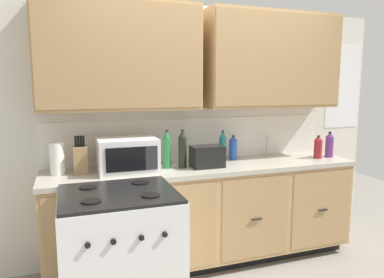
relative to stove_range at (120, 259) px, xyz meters
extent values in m
plane|color=gray|center=(0.87, 0.33, -0.47)|extent=(8.00, 8.00, 0.00)
cube|color=silver|center=(0.87, 0.96, 0.71)|extent=(3.99, 0.05, 2.37)
cube|color=white|center=(0.87, 0.93, 0.65)|extent=(2.79, 0.01, 0.40)
cube|color=tan|center=(0.15, 0.76, 1.40)|extent=(1.34, 0.34, 0.89)
cube|color=#A58052|center=(0.15, 0.59, 1.40)|extent=(1.32, 0.01, 0.84)
cube|color=tan|center=(1.59, 0.76, 1.40)|extent=(1.34, 0.34, 0.89)
cube|color=#A58052|center=(1.59, 0.59, 1.40)|extent=(1.32, 0.01, 0.84)
cube|color=white|center=(2.61, 0.93, 1.15)|extent=(0.44, 0.01, 0.90)
cube|color=black|center=(0.87, 0.66, -0.42)|extent=(2.73, 0.48, 0.10)
cube|color=tan|center=(0.87, 0.63, 0.02)|extent=(2.79, 0.60, 0.78)
cube|color=#A88354|center=(-0.18, 0.33, 0.02)|extent=(0.64, 0.01, 0.72)
cube|color=black|center=(-0.18, 0.31, 0.02)|extent=(0.10, 0.01, 0.01)
cube|color=#A88354|center=(0.52, 0.33, 0.02)|extent=(0.64, 0.01, 0.72)
cube|color=black|center=(0.52, 0.31, 0.02)|extent=(0.10, 0.01, 0.01)
cube|color=#A88354|center=(1.22, 0.33, 0.02)|extent=(0.64, 0.01, 0.72)
cube|color=black|center=(1.22, 0.31, 0.02)|extent=(0.10, 0.01, 0.01)
cube|color=#A88354|center=(1.91, 0.33, 0.02)|extent=(0.64, 0.01, 0.72)
cube|color=black|center=(1.91, 0.31, 0.02)|extent=(0.10, 0.01, 0.01)
cube|color=#ADA899|center=(0.87, 0.63, 0.43)|extent=(2.82, 0.63, 0.04)
cube|color=#A8AAAF|center=(1.62, 0.66, 0.44)|extent=(0.56, 0.38, 0.02)
cube|color=white|center=(0.00, 0.00, -0.01)|extent=(0.76, 0.66, 0.92)
cube|color=black|center=(0.00, 0.00, 0.46)|extent=(0.74, 0.65, 0.02)
cylinder|color=black|center=(-0.18, -0.16, 0.47)|extent=(0.12, 0.12, 0.01)
cylinder|color=black|center=(0.18, -0.16, 0.47)|extent=(0.12, 0.12, 0.01)
cylinder|color=black|center=(-0.18, 0.16, 0.47)|extent=(0.12, 0.12, 0.01)
cylinder|color=black|center=(0.18, 0.16, 0.47)|extent=(0.12, 0.12, 0.01)
cylinder|color=black|center=(-0.22, -0.34, 0.28)|extent=(0.03, 0.02, 0.03)
cylinder|color=black|center=(-0.08, -0.34, 0.28)|extent=(0.03, 0.02, 0.03)
cylinder|color=black|center=(0.08, -0.34, 0.28)|extent=(0.03, 0.02, 0.03)
cylinder|color=black|center=(0.22, -0.34, 0.28)|extent=(0.03, 0.02, 0.03)
cube|color=white|center=(0.16, 0.62, 0.59)|extent=(0.48, 0.36, 0.28)
cube|color=black|center=(0.12, 0.44, 0.59)|extent=(0.31, 0.01, 0.19)
cube|color=#28282D|center=(0.33, 0.44, 0.59)|extent=(0.10, 0.01, 0.19)
cube|color=black|center=(0.85, 0.56, 0.55)|extent=(0.28, 0.18, 0.19)
cube|color=black|center=(0.80, 0.56, 0.64)|extent=(0.02, 0.13, 0.01)
cube|color=black|center=(0.90, 0.56, 0.64)|extent=(0.02, 0.13, 0.01)
cube|color=#9C794E|center=(-0.21, 0.69, 0.56)|extent=(0.11, 0.14, 0.22)
cylinder|color=black|center=(-0.24, 0.68, 0.72)|extent=(0.02, 0.02, 0.09)
cylinder|color=black|center=(-0.22, 0.68, 0.72)|extent=(0.02, 0.02, 0.09)
cylinder|color=black|center=(-0.20, 0.68, 0.72)|extent=(0.02, 0.02, 0.09)
cylinder|color=black|center=(-0.18, 0.68, 0.72)|extent=(0.02, 0.02, 0.09)
cylinder|color=#B2B5BA|center=(1.62, 0.84, 0.55)|extent=(0.02, 0.02, 0.20)
cylinder|color=white|center=(-0.38, 0.71, 0.58)|extent=(0.12, 0.12, 0.26)
cylinder|color=#1E707A|center=(1.06, 0.71, 0.57)|extent=(0.06, 0.06, 0.24)
cone|color=#1E707A|center=(1.06, 0.71, 0.72)|extent=(0.06, 0.06, 0.06)
cylinder|color=black|center=(1.06, 0.71, 0.74)|extent=(0.02, 0.02, 0.02)
cylinder|color=#237A38|center=(0.51, 0.64, 0.59)|extent=(0.06, 0.06, 0.27)
cone|color=#237A38|center=(0.51, 0.64, 0.75)|extent=(0.06, 0.06, 0.07)
cylinder|color=black|center=(0.51, 0.64, 0.78)|extent=(0.02, 0.02, 0.02)
cylinder|color=#663384|center=(2.18, 0.59, 0.55)|extent=(0.08, 0.08, 0.20)
cone|color=#663384|center=(2.18, 0.59, 0.68)|extent=(0.07, 0.07, 0.05)
cylinder|color=black|center=(2.18, 0.59, 0.70)|extent=(0.03, 0.03, 0.02)
cylinder|color=maroon|center=(2.02, 0.56, 0.54)|extent=(0.08, 0.08, 0.18)
cone|color=maroon|center=(2.02, 0.56, 0.66)|extent=(0.07, 0.07, 0.05)
cylinder|color=black|center=(2.02, 0.56, 0.67)|extent=(0.03, 0.03, 0.02)
cylinder|color=blue|center=(1.21, 0.79, 0.55)|extent=(0.08, 0.08, 0.19)
cone|color=blue|center=(1.21, 0.79, 0.66)|extent=(0.07, 0.07, 0.05)
cylinder|color=black|center=(1.21, 0.79, 0.68)|extent=(0.03, 0.03, 0.02)
cylinder|color=black|center=(0.64, 0.61, 0.59)|extent=(0.07, 0.07, 0.27)
cone|color=black|center=(0.64, 0.61, 0.75)|extent=(0.06, 0.06, 0.07)
cylinder|color=black|center=(0.64, 0.61, 0.78)|extent=(0.02, 0.02, 0.02)
camera|label=1|loc=(-0.30, -2.29, 1.15)|focal=33.50mm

